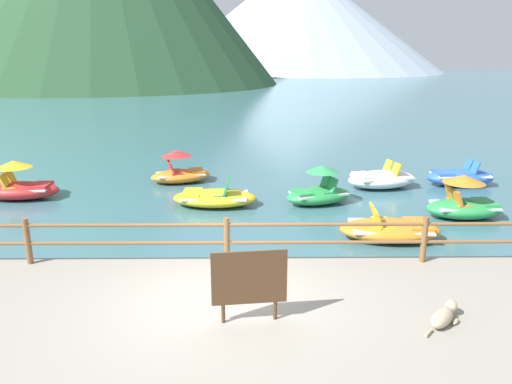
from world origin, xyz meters
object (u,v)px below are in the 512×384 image
pedal_boat_1 (381,179)px  pedal_boat_3 (465,203)px  pedal_boat_0 (214,198)px  pedal_boat_4 (460,177)px  sign_board (249,279)px  pedal_boat_5 (180,172)px  pedal_boat_6 (319,191)px  pedal_boat_2 (20,187)px  dog_resting (444,316)px  pedal_boat_7 (390,229)px

pedal_boat_1 → pedal_boat_3: size_ratio=1.23×
pedal_boat_0 → pedal_boat_4: bearing=15.0°
sign_board → pedal_boat_5: size_ratio=0.50×
pedal_boat_4 → pedal_boat_6: 5.67m
pedal_boat_0 → pedal_boat_2: size_ratio=1.05×
pedal_boat_2 → pedal_boat_5: 5.23m
pedal_boat_2 → pedal_boat_3: bearing=-8.5°
pedal_boat_4 → pedal_boat_3: bearing=-111.1°
pedal_boat_1 → pedal_boat_5: 7.11m
pedal_boat_3 → pedal_boat_4: 3.73m
pedal_boat_1 → pedal_boat_6: size_ratio=1.14×
pedal_boat_2 → pedal_boat_4: size_ratio=1.00×
pedal_boat_1 → pedal_boat_0: bearing=-160.2°
pedal_boat_1 → pedal_boat_5: bearing=173.6°
pedal_boat_0 → pedal_boat_6: (3.22, 0.18, 0.14)m
pedal_boat_3 → pedal_boat_1: bearing=115.0°
pedal_boat_0 → pedal_boat_1: pedal_boat_1 is taller
pedal_boat_0 → pedal_boat_4: size_ratio=1.06×
dog_resting → pedal_boat_7: bearing=84.3°
sign_board → dog_resting: (3.04, -0.09, -0.61)m
pedal_boat_3 → pedal_boat_4: bearing=68.9°
sign_board → pedal_boat_2: (-7.33, 8.15, -0.72)m
dog_resting → pedal_boat_1: bearing=81.0°
dog_resting → pedal_boat_4: pedal_boat_4 is taller
pedal_boat_0 → sign_board: bearing=-81.6°
sign_board → pedal_boat_5: 10.50m
sign_board → pedal_boat_5: sign_board is taller
pedal_boat_7 → pedal_boat_5: bearing=136.7°
pedal_boat_0 → pedal_boat_5: bearing=116.8°
pedal_boat_1 → pedal_boat_7: 4.99m
dog_resting → pedal_boat_4: size_ratio=0.34×
sign_board → pedal_boat_0: 7.49m
pedal_boat_4 → sign_board: bearing=-127.5°
pedal_boat_2 → pedal_boat_7: (10.84, -3.65, -0.14)m
pedal_boat_1 → pedal_boat_4: pedal_boat_1 is taller
pedal_boat_5 → pedal_boat_2: bearing=-157.2°
sign_board → pedal_boat_3: sign_board is taller
dog_resting → pedal_boat_6: bearing=96.8°
pedal_boat_0 → pedal_boat_4: pedal_boat_4 is taller
pedal_boat_3 → pedal_boat_7: (-2.55, -1.65, -0.15)m
pedal_boat_2 → pedal_boat_4: bearing=5.8°
pedal_boat_4 → pedal_boat_7: 6.44m
pedal_boat_0 → pedal_boat_2: (-6.25, 0.79, 0.15)m
pedal_boat_4 → pedal_boat_5: size_ratio=1.03×
dog_resting → pedal_boat_3: size_ratio=0.38×
pedal_boat_2 → pedal_boat_3: (13.39, -1.99, 0.01)m
dog_resting → pedal_boat_7: (0.46, 4.59, -0.26)m
sign_board → pedal_boat_7: sign_board is taller
pedal_boat_7 → pedal_boat_2: bearing=161.4°
pedal_boat_6 → pedal_boat_7: 3.33m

